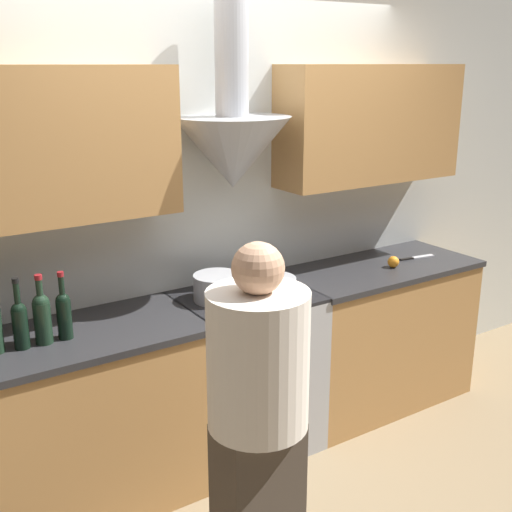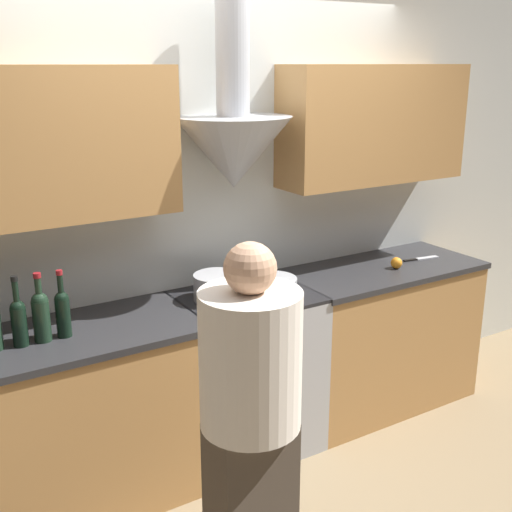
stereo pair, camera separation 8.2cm
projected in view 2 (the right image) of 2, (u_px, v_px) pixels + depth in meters
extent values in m
plane|color=#847051|center=(278.00, 473.00, 3.51)|extent=(12.00, 12.00, 0.00)
cube|color=silver|center=(217.00, 219.00, 3.68)|extent=(8.40, 0.06, 2.60)
cone|color=#A8AAAF|center=(233.00, 152.00, 3.40)|extent=(0.62, 0.62, 0.38)
cylinder|color=#A8AAAF|center=(232.00, 50.00, 3.25)|extent=(0.17, 0.17, 0.66)
cube|color=#B27F47|center=(55.00, 144.00, 2.92)|extent=(1.11, 0.32, 0.70)
cube|color=#B27F47|center=(374.00, 124.00, 3.89)|extent=(1.25, 0.32, 0.70)
cube|color=#B27F47|center=(88.00, 420.00, 3.19)|extent=(1.11, 0.60, 0.90)
cube|color=#28282B|center=(80.00, 334.00, 3.06)|extent=(1.14, 0.62, 0.03)
cube|color=#B27F47|center=(378.00, 337.00, 4.15)|extent=(1.25, 0.60, 0.90)
cube|color=#28282B|center=(382.00, 269.00, 4.02)|extent=(1.28, 0.62, 0.03)
cube|color=#A8AAAF|center=(247.00, 374.00, 3.65)|extent=(0.74, 0.60, 0.92)
cube|color=black|center=(275.00, 402.00, 3.42)|extent=(0.51, 0.01, 0.41)
cube|color=black|center=(246.00, 297.00, 3.52)|extent=(0.74, 0.60, 0.02)
cube|color=#A8AAAF|center=(223.00, 293.00, 3.76)|extent=(0.74, 0.06, 0.10)
cylinder|color=black|center=(20.00, 327.00, 2.86)|extent=(0.07, 0.07, 0.18)
sphere|color=black|center=(17.00, 308.00, 2.84)|extent=(0.07, 0.07, 0.07)
cylinder|color=black|center=(16.00, 293.00, 2.82)|extent=(0.03, 0.03, 0.11)
cylinder|color=black|center=(14.00, 279.00, 2.80)|extent=(0.03, 0.03, 0.02)
cylinder|color=black|center=(42.00, 321.00, 2.91)|extent=(0.08, 0.08, 0.20)
sphere|color=black|center=(40.00, 301.00, 2.88)|extent=(0.08, 0.08, 0.08)
cylinder|color=black|center=(38.00, 287.00, 2.87)|extent=(0.03, 0.03, 0.09)
cylinder|color=maroon|center=(37.00, 275.00, 2.85)|extent=(0.03, 0.03, 0.02)
cylinder|color=black|center=(63.00, 317.00, 2.96)|extent=(0.07, 0.07, 0.19)
sphere|color=black|center=(62.00, 299.00, 2.94)|extent=(0.07, 0.07, 0.07)
cylinder|color=black|center=(60.00, 285.00, 2.92)|extent=(0.03, 0.03, 0.10)
cylinder|color=maroon|center=(59.00, 273.00, 2.90)|extent=(0.03, 0.03, 0.02)
cylinder|color=#A8AAAF|center=(218.00, 287.00, 3.43)|extent=(0.26, 0.26, 0.14)
cylinder|color=#A8AAAF|center=(272.00, 284.00, 3.59)|extent=(0.28, 0.28, 0.07)
sphere|color=orange|center=(396.00, 263.00, 3.96)|extent=(0.07, 0.07, 0.07)
cube|color=silver|center=(427.00, 258.00, 4.17)|extent=(0.17, 0.06, 0.01)
cube|color=black|center=(410.00, 260.00, 4.13)|extent=(0.10, 0.04, 0.01)
cylinder|color=silver|center=(250.00, 360.00, 2.34)|extent=(0.38, 0.38, 0.53)
sphere|color=tan|center=(250.00, 268.00, 2.24)|extent=(0.19, 0.19, 0.19)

